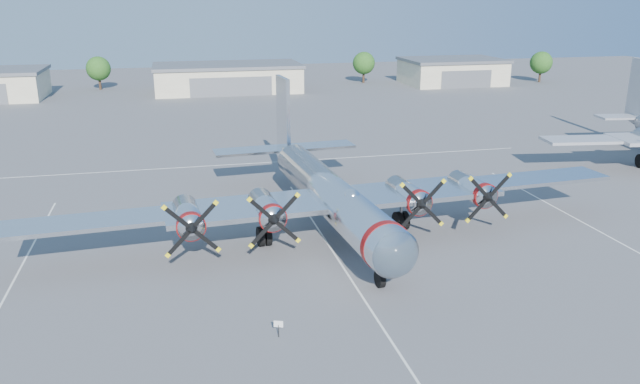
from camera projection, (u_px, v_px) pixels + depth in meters
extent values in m
plane|color=#505053|center=(327.00, 242.00, 48.09)|extent=(260.00, 260.00, 0.00)
cube|color=silver|center=(2.00, 303.00, 38.63)|extent=(0.15, 40.00, 0.01)
cube|color=silver|center=(344.00, 269.00, 43.45)|extent=(0.15, 40.00, 0.01)
cube|color=silver|center=(618.00, 241.00, 48.27)|extent=(0.15, 40.00, 0.01)
cube|color=silver|center=(274.00, 162.00, 71.30)|extent=(60.00, 0.15, 0.01)
cube|color=beige|center=(228.00, 79.00, 123.48)|extent=(28.00, 14.00, 4.80)
cube|color=slate|center=(227.00, 65.00, 122.67)|extent=(28.60, 14.60, 0.60)
cube|color=slate|center=(231.00, 87.00, 117.12)|extent=(15.40, 0.20, 3.60)
cube|color=beige|center=(452.00, 73.00, 134.00)|extent=(20.00, 14.00, 4.80)
cube|color=slate|center=(453.00, 60.00, 133.18)|extent=(20.60, 14.60, 0.60)
cube|color=slate|center=(466.00, 79.00, 127.63)|extent=(11.00, 0.20, 3.60)
cylinder|color=#382619|center=(100.00, 83.00, 125.73)|extent=(0.50, 0.50, 2.80)
sphere|color=#214A15|center=(98.00, 69.00, 124.88)|extent=(4.80, 4.80, 4.80)
cylinder|color=#382619|center=(364.00, 76.00, 135.92)|extent=(0.50, 0.50, 2.80)
sphere|color=#214A15|center=(364.00, 63.00, 135.07)|extent=(4.80, 4.80, 4.80)
cylinder|color=#382619|center=(540.00, 76.00, 136.82)|extent=(0.50, 0.50, 2.80)
sphere|color=#214A15|center=(541.00, 63.00, 135.97)|extent=(4.80, 4.80, 4.80)
cylinder|color=black|center=(279.00, 331.00, 34.63)|extent=(0.06, 0.06, 0.77)
cube|color=white|center=(278.00, 324.00, 34.50)|extent=(0.51, 0.22, 0.39)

